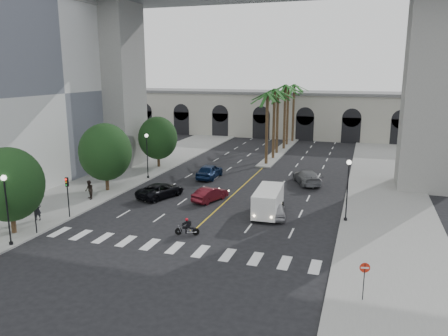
% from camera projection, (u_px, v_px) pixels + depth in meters
% --- Properties ---
extents(ground, '(140.00, 140.00, 0.00)m').
position_uv_depth(ground, '(183.00, 240.00, 32.87)').
color(ground, black).
rests_on(ground, ground).
extents(sidewalk_left, '(8.00, 100.00, 0.15)m').
position_uv_depth(sidewalk_left, '(117.00, 178.00, 51.32)').
color(sidewalk_left, gray).
rests_on(sidewalk_left, ground).
extents(sidewalk_right, '(8.00, 100.00, 0.15)m').
position_uv_depth(sidewalk_right, '(388.00, 202.00, 42.18)').
color(sidewalk_right, gray).
rests_on(sidewalk_right, ground).
extents(median, '(2.00, 24.00, 0.20)m').
position_uv_depth(median, '(280.00, 151.00, 68.05)').
color(median, gray).
rests_on(median, ground).
extents(building_left, '(16.50, 32.50, 20.60)m').
position_uv_depth(building_left, '(6.00, 90.00, 49.93)').
color(building_left, silver).
rests_on(building_left, ground).
extents(pier_building, '(71.00, 10.50, 8.50)m').
position_uv_depth(pier_building, '(298.00, 114.00, 82.87)').
color(pier_building, '#B9B5A6').
rests_on(pier_building, ground).
extents(bridge, '(75.00, 13.00, 26.00)m').
position_uv_depth(bridge, '(288.00, 14.00, 48.11)').
color(bridge, gray).
rests_on(bridge, ground).
extents(palm_a, '(3.20, 3.20, 10.30)m').
position_uv_depth(palm_a, '(267.00, 97.00, 56.79)').
color(palm_a, '#47331E').
rests_on(palm_a, ground).
extents(palm_b, '(3.20, 3.20, 10.60)m').
position_uv_depth(palm_b, '(275.00, 93.00, 60.41)').
color(palm_b, '#47331E').
rests_on(palm_b, ground).
extents(palm_c, '(3.20, 3.20, 10.10)m').
position_uv_depth(palm_c, '(278.00, 95.00, 64.31)').
color(palm_c, '#47331E').
rests_on(palm_c, ground).
extents(palm_d, '(3.20, 3.20, 10.90)m').
position_uv_depth(palm_d, '(286.00, 89.00, 67.74)').
color(palm_d, '#47331E').
rests_on(palm_d, ground).
extents(palm_e, '(3.20, 3.20, 10.40)m').
position_uv_depth(palm_e, '(288.00, 90.00, 71.62)').
color(palm_e, '#47331E').
rests_on(palm_e, ground).
extents(palm_f, '(3.20, 3.20, 10.70)m').
position_uv_depth(palm_f, '(294.00, 88.00, 75.18)').
color(palm_f, '#47331E').
rests_on(palm_f, ground).
extents(street_tree_near, '(5.20, 5.20, 6.89)m').
position_uv_depth(street_tree_near, '(9.00, 185.00, 33.17)').
color(street_tree_near, '#382616').
rests_on(street_tree_near, ground).
extents(street_tree_mid, '(5.44, 5.44, 7.21)m').
position_uv_depth(street_tree_mid, '(105.00, 152.00, 45.17)').
color(street_tree_mid, '#382616').
rests_on(street_tree_mid, ground).
extents(street_tree_far, '(5.04, 5.04, 6.68)m').
position_uv_depth(street_tree_far, '(158.00, 138.00, 56.35)').
color(street_tree_far, '#382616').
rests_on(street_tree_far, ground).
extents(lamp_post_left_near, '(0.40, 0.40, 5.35)m').
position_uv_depth(lamp_post_left_near, '(7.00, 204.00, 31.00)').
color(lamp_post_left_near, black).
rests_on(lamp_post_left_near, ground).
extents(lamp_post_left_far, '(0.40, 0.40, 5.35)m').
position_uv_depth(lamp_post_left_far, '(147.00, 152.00, 50.45)').
color(lamp_post_left_far, black).
rests_on(lamp_post_left_far, ground).
extents(lamp_post_right, '(0.40, 0.40, 5.35)m').
position_uv_depth(lamp_post_right, '(348.00, 185.00, 36.09)').
color(lamp_post_right, black).
rests_on(lamp_post_right, ground).
extents(traffic_signal_near, '(0.25, 0.18, 3.65)m').
position_uv_depth(traffic_signal_near, '(34.00, 204.00, 33.45)').
color(traffic_signal_near, black).
rests_on(traffic_signal_near, ground).
extents(traffic_signal_far, '(0.25, 0.18, 3.65)m').
position_uv_depth(traffic_signal_far, '(68.00, 190.00, 37.15)').
color(traffic_signal_far, black).
rests_on(traffic_signal_far, ground).
extents(motorcycle_rider, '(1.88, 0.68, 1.39)m').
position_uv_depth(motorcycle_rider, '(188.00, 227.00, 33.79)').
color(motorcycle_rider, black).
rests_on(motorcycle_rider, ground).
extents(car_a, '(2.46, 4.14, 1.32)m').
position_uv_depth(car_a, '(276.00, 210.00, 37.72)').
color(car_a, '#9C9BA0').
rests_on(car_a, ground).
extents(car_b, '(2.73, 4.39, 1.37)m').
position_uv_depth(car_b, '(210.00, 194.00, 42.52)').
color(car_b, '#551119').
rests_on(car_b, ground).
extents(car_c, '(4.02, 5.68, 1.44)m').
position_uv_depth(car_c, '(161.00, 190.00, 43.76)').
color(car_c, black).
rests_on(car_c, ground).
extents(car_d, '(4.20, 5.84, 1.57)m').
position_uv_depth(car_d, '(307.00, 177.00, 48.90)').
color(car_d, slate).
rests_on(car_d, ground).
extents(car_e, '(2.01, 4.98, 1.70)m').
position_uv_depth(car_e, '(209.00, 171.00, 51.45)').
color(car_e, '#0F2146').
rests_on(car_e, ground).
extents(cargo_van, '(2.50, 5.63, 2.35)m').
position_uv_depth(cargo_van, '(268.00, 201.00, 38.30)').
color(cargo_van, silver).
rests_on(cargo_van, ground).
extents(pedestrian_a, '(0.74, 0.54, 1.86)m').
position_uv_depth(pedestrian_a, '(37.00, 209.00, 36.65)').
color(pedestrian_a, black).
rests_on(pedestrian_a, sidewalk_left).
extents(pedestrian_b, '(1.16, 1.14, 1.89)m').
position_uv_depth(pedestrian_b, '(89.00, 190.00, 42.53)').
color(pedestrian_b, black).
rests_on(pedestrian_b, sidewalk_left).
extents(do_not_enter_sign, '(0.57, 0.15, 2.34)m').
position_uv_depth(do_not_enter_sign, '(364.00, 274.00, 23.78)').
color(do_not_enter_sign, black).
rests_on(do_not_enter_sign, ground).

